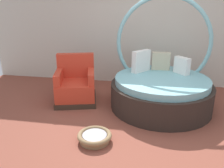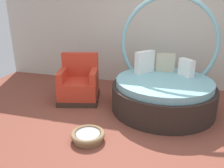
% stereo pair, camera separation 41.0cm
% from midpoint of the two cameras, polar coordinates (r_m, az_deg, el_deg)
% --- Properties ---
extents(ground_plane, '(8.00, 8.00, 0.02)m').
position_cam_midpoint_polar(ground_plane, '(3.74, 3.88, -11.86)').
color(ground_plane, brown).
extents(back_wall, '(8.00, 0.12, 2.75)m').
position_cam_midpoint_polar(back_wall, '(5.60, 6.95, 13.83)').
color(back_wall, beige).
rests_on(back_wall, ground_plane).
extents(round_daybed, '(1.92, 1.92, 2.10)m').
position_cam_midpoint_polar(round_daybed, '(4.49, 9.59, -0.58)').
color(round_daybed, '#2D231E').
rests_on(round_daybed, ground_plane).
extents(red_armchair, '(0.97, 0.97, 0.94)m').
position_cam_midpoint_polar(red_armchair, '(4.77, -11.44, -0.41)').
color(red_armchair, '#38281E').
rests_on(red_armchair, ground_plane).
extents(pet_basket, '(0.51, 0.51, 0.13)m').
position_cam_midpoint_polar(pet_basket, '(3.48, -7.82, -13.02)').
color(pet_basket, '#8E704C').
rests_on(pet_basket, ground_plane).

